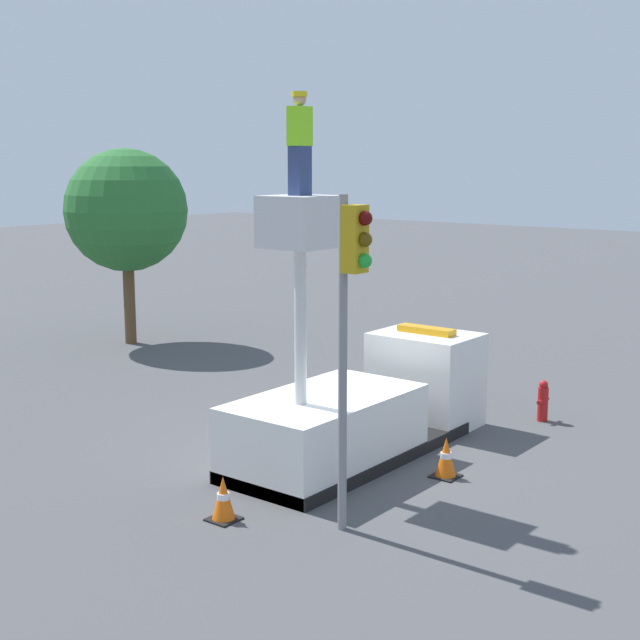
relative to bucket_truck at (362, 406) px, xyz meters
name	(u,v)px	position (x,y,z in m)	size (l,w,h in m)	color
ground_plane	(350,457)	(-0.37, 0.00, -0.94)	(120.00, 120.00, 0.00)	#4C4C4F
bucket_truck	(362,406)	(0.00, 0.00, 0.00)	(6.38, 2.20, 5.12)	black
worker	(300,144)	(-1.89, 0.00, 5.06)	(0.40, 0.26, 1.75)	navy
traffic_light_pole	(351,297)	(-3.25, -2.08, 2.76)	(0.34, 0.57, 5.23)	gray
fire_hydrant	(543,401)	(4.24, -1.93, -0.49)	(0.47, 0.23, 0.93)	red
traffic_cone_rear	(223,499)	(-4.15, -0.24, -0.59)	(0.47, 0.47, 0.74)	black
traffic_cone_curbside	(446,458)	(-0.21, -2.05, -0.58)	(0.48, 0.48, 0.75)	black
tree_right_bg	(126,211)	(4.25, 12.01, 3.24)	(3.80, 3.80, 6.10)	brown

